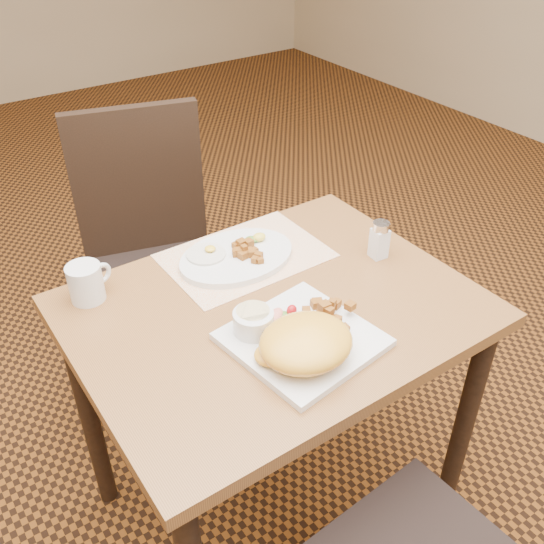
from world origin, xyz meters
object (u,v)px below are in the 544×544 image
(salt_shaker, at_px, (379,239))
(table, at_px, (274,341))
(plate_oval, at_px, (237,257))
(chair_far, at_px, (151,246))
(plate_square, at_px, (302,339))
(coffee_mug, at_px, (87,282))

(salt_shaker, bearing_deg, table, -177.13)
(plate_oval, bearing_deg, chair_far, 93.43)
(plate_square, distance_m, salt_shaker, 0.39)
(plate_oval, height_order, coffee_mug, coffee_mug)
(table, relative_size, coffee_mug, 8.19)
(chair_far, xyz_separation_m, salt_shaker, (0.34, -0.69, 0.26))
(plate_oval, xyz_separation_m, coffee_mug, (-0.36, 0.06, 0.03))
(chair_far, distance_m, salt_shaker, 0.81)
(plate_oval, distance_m, salt_shaker, 0.36)
(chair_far, distance_m, coffee_mug, 0.61)
(table, bearing_deg, plate_oval, 82.99)
(coffee_mug, bearing_deg, salt_shaker, -20.37)
(plate_oval, bearing_deg, table, -97.01)
(plate_oval, relative_size, coffee_mug, 2.77)
(plate_square, relative_size, salt_shaker, 2.80)
(table, bearing_deg, coffee_mug, 141.88)
(plate_square, relative_size, plate_oval, 0.92)
(plate_square, bearing_deg, salt_shaker, 23.40)
(salt_shaker, bearing_deg, plate_oval, 148.49)
(table, bearing_deg, chair_far, 90.38)
(table, distance_m, salt_shaker, 0.37)
(chair_far, height_order, plate_square, chair_far)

